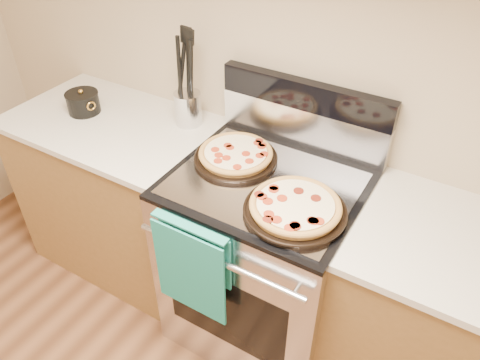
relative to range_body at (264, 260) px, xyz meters
The scene contains 16 objects.
wall_back 0.97m from the range_body, 90.00° to the left, with size 4.00×4.00×0.00m, color #C6B18F.
range_body is the anchor object (origin of this frame).
oven_window 0.34m from the range_body, 90.00° to the right, with size 0.56×0.01×0.40m, color black.
cooktop 0.46m from the range_body, ahead, with size 0.76×0.68×0.02m, color black.
backsplash_lower 0.64m from the range_body, 90.00° to the left, with size 0.76×0.06×0.18m, color silver.
backsplash_upper 0.77m from the range_body, 90.00° to the left, with size 0.76×0.06×0.12m, color black.
oven_handle 0.51m from the range_body, 90.00° to the right, with size 0.03×0.03×0.70m, color silver.
dish_towel 0.47m from the range_body, 107.74° to the right, with size 0.32×0.05×0.42m, color #197E77, non-canonical shape.
foil_sheet 0.47m from the range_body, 90.00° to the right, with size 0.70×0.55×0.01m, color gray.
cabinet_left 0.88m from the range_body, behind, with size 1.00×0.62×0.88m, color brown.
countertop_left 0.99m from the range_body, behind, with size 1.02×0.64×0.03m, color beige.
cabinet_right 0.88m from the range_body, ahead, with size 1.00×0.62×0.88m, color brown.
pepperoni_pizza_back 0.53m from the range_body, 165.30° to the left, with size 0.35×0.35×0.05m, color #A67632, non-canonical shape.
pepperoni_pizza_front 0.55m from the range_body, 35.94° to the right, with size 0.37×0.37×0.05m, color #A67632, non-canonical shape.
utensil_crock 0.79m from the range_body, 158.57° to the left, with size 0.13×0.13×0.16m, color silver.
saucepan 1.17m from the range_body, behind, with size 0.16×0.16×0.09m, color black.
Camera 1 is at (0.66, 0.32, 2.06)m, focal length 35.00 mm.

